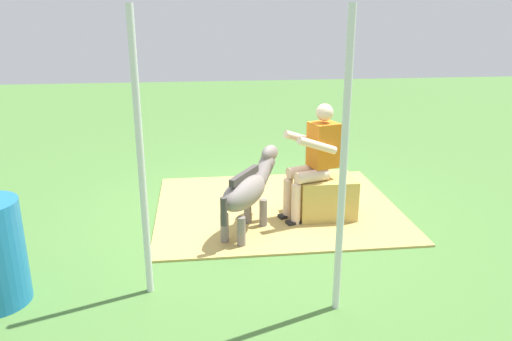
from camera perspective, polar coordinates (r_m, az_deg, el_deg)
ground_plane at (r=6.23m, az=0.02°, el=-4.67°), size 24.00×24.00×0.00m
hay_patch at (r=6.31m, az=2.40°, el=-4.26°), size 3.00×2.54×0.02m
hay_bale at (r=6.04m, az=7.93°, el=-3.01°), size 0.67×0.55×0.50m
person_seated at (r=5.81m, az=6.70°, el=1.57°), size 0.72×0.54×1.38m
pony_standing at (r=5.47m, az=-0.92°, el=-2.17°), size 0.87×1.20×0.87m
tent_pole_left at (r=3.89m, az=9.98°, el=0.12°), size 0.06×0.06×2.45m
tent_pole_right at (r=4.18m, az=-13.09°, el=1.20°), size 0.06×0.06×2.45m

